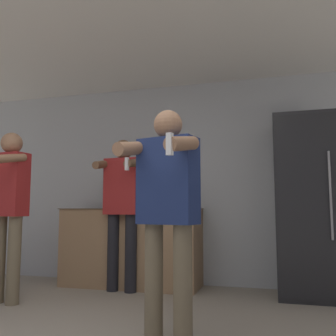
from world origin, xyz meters
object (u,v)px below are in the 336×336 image
at_px(refrigerator, 306,205).
at_px(person_spectator_back, 122,201).
at_px(bottle_tall_gin, 106,200).
at_px(bottle_amber_bourbon, 189,197).
at_px(bottle_red_label, 127,200).
at_px(person_woman_foreground, 167,203).
at_px(bottle_brown_liquor, 166,199).
at_px(person_man_side, 8,202).

height_order(refrigerator, person_spectator_back, refrigerator).
height_order(bottle_tall_gin, person_spectator_back, person_spectator_back).
relative_size(bottle_amber_bourbon, person_spectator_back, 0.20).
relative_size(refrigerator, person_spectator_back, 1.11).
bearing_deg(bottle_tall_gin, bottle_red_label, -0.00).
xyz_separation_m(bottle_tall_gin, bottle_amber_bourbon, (1.06, 0.00, 0.02)).
height_order(person_woman_foreground, person_spectator_back, person_spectator_back).
bearing_deg(bottle_brown_liquor, refrigerator, 1.26).
bearing_deg(refrigerator, person_spectator_back, -172.39).
height_order(refrigerator, person_man_side, refrigerator).
bearing_deg(bottle_red_label, bottle_amber_bourbon, 0.00).
relative_size(person_woman_foreground, person_man_side, 0.96).
bearing_deg(person_man_side, person_spectator_back, 42.43).
xyz_separation_m(person_woman_foreground, person_man_side, (-1.86, 0.66, 0.03)).
xyz_separation_m(bottle_red_label, person_man_side, (-0.86, -1.06, -0.03)).
bearing_deg(person_woman_foreground, bottle_tall_gin, 126.60).
xyz_separation_m(bottle_tall_gin, person_woman_foreground, (1.28, -1.72, -0.08)).
distance_m(bottle_brown_liquor, person_woman_foreground, 1.79).
bearing_deg(person_spectator_back, bottle_red_label, 98.84).
distance_m(bottle_tall_gin, person_woman_foreground, 2.14).
bearing_deg(person_woman_foreground, person_spectator_back, 122.90).
xyz_separation_m(bottle_amber_bourbon, person_spectator_back, (-0.74, -0.24, -0.05)).
bearing_deg(bottle_amber_bourbon, person_man_side, -147.17).
bearing_deg(bottle_amber_bourbon, bottle_tall_gin, 180.00).
distance_m(person_woman_foreground, person_man_side, 1.97).
bearing_deg(person_spectator_back, bottle_tall_gin, 143.37).
bearing_deg(bottle_red_label, person_spectator_back, -81.16).
xyz_separation_m(refrigerator, bottle_amber_bourbon, (-1.28, -0.03, 0.10)).
bearing_deg(bottle_red_label, bottle_brown_liquor, 0.00).
distance_m(bottle_tall_gin, person_man_side, 1.21).
xyz_separation_m(bottle_red_label, bottle_tall_gin, (-0.28, 0.00, 0.01)).
height_order(refrigerator, bottle_amber_bourbon, refrigerator).
bearing_deg(refrigerator, bottle_red_label, -179.05).
distance_m(person_man_side, person_spectator_back, 1.22).
distance_m(bottle_tall_gin, bottle_amber_bourbon, 1.06).
bearing_deg(person_man_side, refrigerator, 20.50).
relative_size(refrigerator, person_woman_foreground, 1.18).
relative_size(bottle_red_label, person_man_side, 0.16).
relative_size(bottle_brown_liquor, bottle_tall_gin, 1.02).
distance_m(person_woman_foreground, person_spectator_back, 1.77).
xyz_separation_m(bottle_brown_liquor, person_man_side, (-1.36, -1.06, -0.05)).
distance_m(bottle_brown_liquor, bottle_red_label, 0.50).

